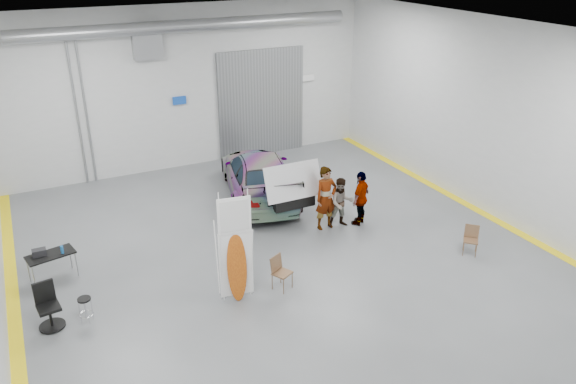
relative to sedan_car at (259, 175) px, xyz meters
name	(u,v)px	position (x,y,z in m)	size (l,w,h in m)	color
ground	(287,258)	(-1.00, -4.13, -0.77)	(16.00, 16.00, 0.00)	#55585C
room_shell	(259,93)	(-0.76, -1.91, 3.31)	(14.02, 16.18, 6.01)	#B6B8BA
sedan_car	(259,175)	(0.00, 0.00, 0.00)	(2.17, 5.32, 1.54)	white
person_a	(326,198)	(0.85, -3.03, 0.21)	(0.71, 0.47, 1.97)	#957651
person_b	(341,203)	(1.32, -3.15, 0.01)	(0.77, 0.59, 1.57)	slate
person_c	(361,198)	(1.92, -3.27, 0.09)	(1.00, 0.41, 1.73)	olive
surfboard_display	(238,257)	(-2.88, -5.31, 0.39)	(0.81, 0.30, 2.87)	white
folding_chair_near	(282,279)	(-1.76, -5.39, -0.50)	(0.55, 0.60, 0.88)	brown
folding_chair_far	(470,246)	(3.65, -6.17, -0.52)	(0.54, 0.61, 0.82)	brown
shop_stool	(86,310)	(-6.34, -4.60, -0.46)	(0.32, 0.32, 0.62)	black
work_table	(48,255)	(-6.89, -2.38, -0.04)	(1.25, 0.81, 0.94)	gray
office_chair	(49,308)	(-7.08, -4.42, -0.30)	(0.57, 0.57, 1.08)	black
trunk_lid	(291,178)	(0.00, -2.41, 0.79)	(1.80, 1.09, 0.04)	silver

